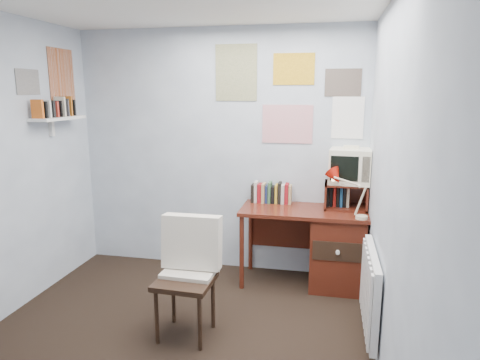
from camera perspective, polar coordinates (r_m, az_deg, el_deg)
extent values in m
cube|color=silver|center=(4.46, -2.75, 3.75)|extent=(3.00, 0.02, 2.50)
cube|color=silver|center=(2.63, 19.99, -2.61)|extent=(0.02, 3.50, 2.50)
cube|color=#572014|center=(4.16, 8.47, -4.09)|extent=(1.20, 0.55, 0.03)
cube|color=#572014|center=(4.28, 12.79, -9.18)|extent=(0.50, 0.50, 0.72)
cylinder|color=#572014|center=(4.13, 0.22, -9.66)|extent=(0.04, 0.04, 0.72)
cylinder|color=#572014|center=(4.56, 1.41, -7.54)|extent=(0.04, 0.04, 0.72)
cube|color=#572014|center=(4.52, 5.36, -7.03)|extent=(0.64, 0.02, 0.30)
cube|color=black|center=(3.37, -7.35, -13.26)|extent=(0.48, 0.46, 0.90)
cube|color=red|center=(3.91, 16.04, -2.32)|extent=(0.32, 0.30, 0.38)
cube|color=#572014|center=(4.24, 13.90, -2.04)|extent=(0.40, 0.30, 0.25)
cube|color=#EEE7C7|center=(4.20, 14.52, 2.05)|extent=(0.41, 0.38, 0.36)
cube|color=#572014|center=(4.33, 5.50, -1.66)|extent=(0.60, 0.14, 0.22)
cube|color=white|center=(3.42, 17.01, -13.89)|extent=(0.09, 0.80, 0.60)
cube|color=white|center=(4.42, -23.08, 7.58)|extent=(0.20, 0.62, 0.24)
cube|color=white|center=(4.29, 6.43, 11.41)|extent=(1.20, 0.01, 0.90)
cube|color=white|center=(4.47, -24.50, 12.39)|extent=(0.01, 0.70, 0.60)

